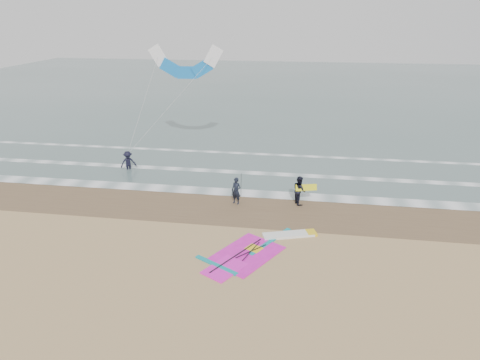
# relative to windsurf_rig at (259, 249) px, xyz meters

# --- Properties ---
(ground) EXTENTS (120.00, 120.00, 0.00)m
(ground) POSITION_rel_windsurf_rig_xyz_m (-1.41, -1.34, -0.04)
(ground) COLOR tan
(ground) RESTS_ON ground
(sea_water) EXTENTS (120.00, 80.00, 0.02)m
(sea_water) POSITION_rel_windsurf_rig_xyz_m (-1.41, 46.66, -0.03)
(sea_water) COLOR #47605E
(sea_water) RESTS_ON ground
(wet_sand_band) EXTENTS (120.00, 5.00, 0.01)m
(wet_sand_band) POSITION_rel_windsurf_rig_xyz_m (-1.41, 4.66, -0.03)
(wet_sand_band) COLOR brown
(wet_sand_band) RESTS_ON ground
(foam_waterline) EXTENTS (120.00, 9.15, 0.02)m
(foam_waterline) POSITION_rel_windsurf_rig_xyz_m (-1.41, 9.10, -0.01)
(foam_waterline) COLOR white
(foam_waterline) RESTS_ON ground
(windsurf_rig) EXTENTS (5.85, 5.54, 0.14)m
(windsurf_rig) POSITION_rel_windsurf_rig_xyz_m (0.00, 0.00, 0.00)
(windsurf_rig) COLOR white
(windsurf_rig) RESTS_ON ground
(person_standing) EXTENTS (0.72, 0.59, 1.69)m
(person_standing) POSITION_rel_windsurf_rig_xyz_m (-1.99, 5.25, 0.80)
(person_standing) COLOR black
(person_standing) RESTS_ON ground
(person_walking) EXTENTS (0.96, 1.06, 1.78)m
(person_walking) POSITION_rel_windsurf_rig_xyz_m (1.82, 5.82, 0.85)
(person_walking) COLOR black
(person_walking) RESTS_ON ground
(person_wading) EXTENTS (1.33, 1.17, 1.79)m
(person_wading) POSITION_rel_windsurf_rig_xyz_m (-10.88, 10.00, 0.86)
(person_wading) COLOR black
(person_wading) RESTS_ON ground
(held_pole) EXTENTS (0.17, 0.86, 1.82)m
(held_pole) POSITION_rel_windsurf_rig_xyz_m (-1.69, 5.25, 1.20)
(held_pole) COLOR black
(held_pole) RESTS_ON ground
(carried_kiteboard) EXTENTS (1.30, 0.51, 0.39)m
(carried_kiteboard) POSITION_rel_windsurf_rig_xyz_m (2.22, 5.72, 1.09)
(carried_kiteboard) COLOR yellow
(carried_kiteboard) RESTS_ON ground
(surf_kite) EXTENTS (6.46, 4.73, 7.54)m
(surf_kite) POSITION_rel_windsurf_rig_xyz_m (-7.41, 14.58, 7.18)
(surf_kite) COLOR white
(surf_kite) RESTS_ON ground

